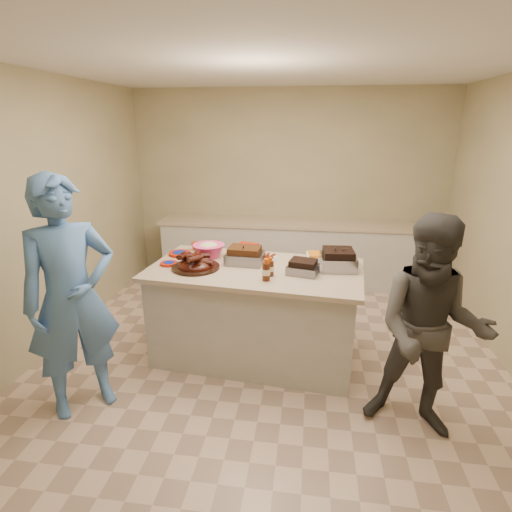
# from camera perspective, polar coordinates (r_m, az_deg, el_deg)

# --- Properties ---
(room) EXTENTS (4.50, 5.00, 2.70)m
(room) POSITION_cam_1_polar(r_m,az_deg,el_deg) (4.01, 1.77, -15.17)
(room) COLOR tan
(room) RESTS_ON ground
(back_counter) EXTENTS (3.60, 0.64, 0.90)m
(back_counter) POSITION_cam_1_polar(r_m,az_deg,el_deg) (5.81, 4.14, 0.63)
(back_counter) COLOR beige
(back_counter) RESTS_ON ground
(island) EXTENTS (2.07, 1.23, 0.93)m
(island) POSITION_cam_1_polar(r_m,az_deg,el_deg) (4.15, -0.10, -13.89)
(island) COLOR beige
(island) RESTS_ON ground
(rib_platter) EXTENTS (0.57, 0.57, 0.18)m
(rib_platter) POSITION_cam_1_polar(r_m,az_deg,el_deg) (3.77, -8.60, -1.75)
(rib_platter) COLOR #3A0D06
(rib_platter) RESTS_ON island
(pulled_pork_tray) EXTENTS (0.37, 0.29, 0.11)m
(pulled_pork_tray) POSITION_cam_1_polar(r_m,az_deg,el_deg) (3.86, -1.61, -1.04)
(pulled_pork_tray) COLOR #47230F
(pulled_pork_tray) RESTS_ON island
(brisket_tray) EXTENTS (0.31, 0.28, 0.08)m
(brisket_tray) POSITION_cam_1_polar(r_m,az_deg,el_deg) (3.62, 6.71, -2.50)
(brisket_tray) COLOR black
(brisket_tray) RESTS_ON island
(roasting_pan) EXTENTS (0.34, 0.34, 0.13)m
(roasting_pan) POSITION_cam_1_polar(r_m,az_deg,el_deg) (3.80, 11.55, -1.77)
(roasting_pan) COLOR gray
(roasting_pan) RESTS_ON island
(coleslaw_bowl) EXTENTS (0.35, 0.35, 0.22)m
(coleslaw_bowl) POSITION_cam_1_polar(r_m,az_deg,el_deg) (4.08, -6.73, -0.10)
(coleslaw_bowl) COLOR #EE397E
(coleslaw_bowl) RESTS_ON island
(sausage_plate) EXTENTS (0.37, 0.37, 0.05)m
(sausage_plate) POSITION_cam_1_polar(r_m,az_deg,el_deg) (3.99, 0.92, -0.41)
(sausage_plate) COLOR silver
(sausage_plate) RESTS_ON island
(mac_cheese_dish) EXTENTS (0.33, 0.25, 0.08)m
(mac_cheese_dish) POSITION_cam_1_polar(r_m,az_deg,el_deg) (3.98, 9.46, -0.67)
(mac_cheese_dish) COLOR orange
(mac_cheese_dish) RESTS_ON island
(bbq_bottle_a) EXTENTS (0.07, 0.07, 0.20)m
(bbq_bottle_a) POSITION_cam_1_polar(r_m,az_deg,el_deg) (3.45, 1.45, -3.50)
(bbq_bottle_a) COLOR #3D190A
(bbq_bottle_a) RESTS_ON island
(bbq_bottle_b) EXTENTS (0.06, 0.06, 0.17)m
(bbq_bottle_b) POSITION_cam_1_polar(r_m,az_deg,el_deg) (3.55, 2.09, -2.83)
(bbq_bottle_b) COLOR #3D190A
(bbq_bottle_b) RESTS_ON island
(mustard_bottle) EXTENTS (0.05, 0.05, 0.12)m
(mustard_bottle) POSITION_cam_1_polar(r_m,az_deg,el_deg) (4.04, -2.85, -0.15)
(mustard_bottle) COLOR #FFAA00
(mustard_bottle) RESTS_ON island
(sauce_bowl) EXTENTS (0.13, 0.05, 0.13)m
(sauce_bowl) POSITION_cam_1_polar(r_m,az_deg,el_deg) (3.97, 1.02, -0.46)
(sauce_bowl) COLOR silver
(sauce_bowl) RESTS_ON island
(plate_stack_large) EXTENTS (0.25, 0.25, 0.03)m
(plate_stack_large) POSITION_cam_1_polar(r_m,az_deg,el_deg) (4.18, -10.82, 0.17)
(plate_stack_large) COLOR #A41907
(plate_stack_large) RESTS_ON island
(plate_stack_small) EXTENTS (0.18, 0.18, 0.02)m
(plate_stack_small) POSITION_cam_1_polar(r_m,az_deg,el_deg) (3.91, -12.33, -1.22)
(plate_stack_small) COLOR #A41907
(plate_stack_small) RESTS_ON island
(plastic_cup) EXTENTS (0.10, 0.10, 0.09)m
(plastic_cup) POSITION_cam_1_polar(r_m,az_deg,el_deg) (4.31, -8.60, 0.83)
(plastic_cup) COLOR #9D3E12
(plastic_cup) RESTS_ON island
(basket_stack) EXTENTS (0.23, 0.20, 0.10)m
(basket_stack) POSITION_cam_1_polar(r_m,az_deg,el_deg) (4.17, -1.26, 0.43)
(basket_stack) COLOR #A41907
(basket_stack) RESTS_ON island
(guest_blue) EXTENTS (1.82, 1.85, 0.46)m
(guest_blue) POSITION_cam_1_polar(r_m,az_deg,el_deg) (3.82, -22.85, -18.77)
(guest_blue) COLOR #4B7ABB
(guest_blue) RESTS_ON ground
(guest_gray) EXTENTS (1.19, 1.81, 0.63)m
(guest_gray) POSITION_cam_1_polar(r_m,az_deg,el_deg) (3.57, 21.85, -21.61)
(guest_gray) COLOR #474440
(guest_gray) RESTS_ON ground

